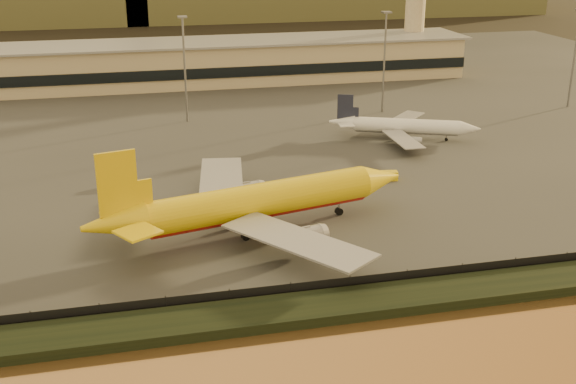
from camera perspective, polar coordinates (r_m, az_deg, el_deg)
name	(u,v)px	position (r m, az deg, el deg)	size (l,w,h in m)	color
ground	(310,254)	(107.26, 1.73, -4.90)	(900.00, 900.00, 0.00)	black
embankment	(344,305)	(92.46, 4.46, -8.89)	(320.00, 7.00, 1.40)	black
tarmac	(219,105)	(195.71, -5.46, 6.82)	(320.00, 220.00, 0.20)	#2D2D2D
perimeter_fence	(335,286)	(95.52, 3.75, -7.44)	(300.00, 0.05, 2.20)	black
terminal_building	(156,65)	(222.95, -10.39, 9.88)	(202.00, 25.00, 12.60)	tan
control_tower	(416,3)	(245.16, 10.05, 14.48)	(11.20, 11.20, 35.50)	tan
apron_light_masts	(291,58)	(175.94, 0.23, 10.57)	(152.20, 12.20, 25.40)	slate
dhl_cargo_jet	(256,203)	(112.72, -2.57, -0.84)	(53.54, 51.46, 16.13)	#DAB60B
white_narrowbody_jet	(404,126)	(164.77, 9.15, 5.13)	(32.37, 30.57, 9.73)	white
gse_vehicle_yellow	(387,176)	(138.01, 7.86, 1.29)	(3.79, 1.70, 1.70)	#DAB60B
gse_vehicle_white	(124,181)	(137.42, -12.80, 0.85)	(3.54, 1.59, 1.59)	white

